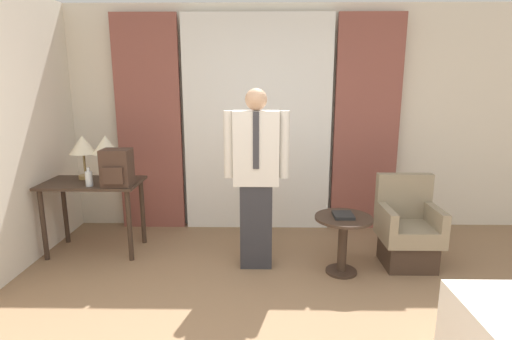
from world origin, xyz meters
The scene contains 13 objects.
wall_back centered at (0.00, 2.92, 1.35)m, with size 10.00×0.06×2.70m.
curtain_sheer_center centered at (0.00, 2.79, 1.29)m, with size 1.77×0.06×2.58m.
curtain_drape_left centered at (-1.31, 2.79, 1.29)m, with size 0.77×0.06×2.58m.
curtain_drape_right centered at (1.31, 2.79, 1.29)m, with size 0.77×0.06×2.58m.
desk centered at (-1.73, 2.03, 0.65)m, with size 1.00×0.58×0.78m.
table_lamp_left centered at (-1.85, 2.16, 1.13)m, with size 0.28×0.28×0.47m.
table_lamp_right centered at (-1.61, 2.16, 1.13)m, with size 0.28×0.28×0.47m.
bottle_near_edge centered at (-1.68, 1.85, 0.86)m, with size 0.07×0.07×0.19m.
backpack centered at (-1.40, 1.87, 0.96)m, with size 0.28×0.26×0.37m.
person centered at (0.00, 1.68, 0.96)m, with size 0.62×0.21×1.75m.
armchair centered at (1.51, 1.75, 0.34)m, with size 0.56×0.53×0.90m.
side_table centered at (0.83, 1.55, 0.38)m, with size 0.54×0.54×0.57m.
book centered at (0.82, 1.55, 0.58)m, with size 0.18×0.21×0.03m.
Camera 1 is at (0.05, -2.02, 1.81)m, focal length 28.00 mm.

